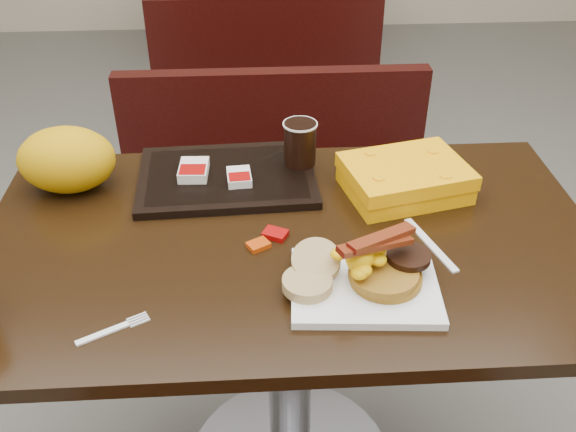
{
  "coord_description": "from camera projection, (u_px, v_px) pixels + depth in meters",
  "views": [
    {
      "loc": [
        -0.07,
        -0.99,
        1.49
      ],
      "look_at": [
        -0.01,
        -0.0,
        0.8
      ],
      "focal_mm": 39.99,
      "sensor_mm": 36.0,
      "label": 1
    }
  ],
  "objects": [
    {
      "name": "table_near",
      "position": [
        290.0,
        369.0,
        1.45
      ],
      "size": [
        1.2,
        0.7,
        0.75
      ],
      "primitive_type": null,
      "color": "black",
      "rests_on": "floor"
    },
    {
      "name": "bench_near_n",
      "position": [
        276.0,
        204.0,
        2.04
      ],
      "size": [
        1.0,
        0.46,
        0.72
      ],
      "primitive_type": null,
      "color": "black",
      "rests_on": "floor"
    },
    {
      "name": "table_far",
      "position": [
        261.0,
        14.0,
        3.59
      ],
      "size": [
        1.2,
        0.7,
        0.75
      ],
      "primitive_type": null,
      "color": "black",
      "rests_on": "floor"
    },
    {
      "name": "bench_far_s",
      "position": [
        265.0,
        63.0,
        3.02
      ],
      "size": [
        1.0,
        0.46,
        0.72
      ],
      "primitive_type": null,
      "color": "black",
      "rests_on": "floor"
    },
    {
      "name": "platter",
      "position": [
        365.0,
        287.0,
        1.11
      ],
      "size": [
        0.27,
        0.21,
        0.01
      ],
      "primitive_type": "cube",
      "rotation": [
        0.0,
        0.0,
        -0.07
      ],
      "color": "white",
      "rests_on": "table_near"
    },
    {
      "name": "pancake_stack",
      "position": [
        386.0,
        274.0,
        1.1
      ],
      "size": [
        0.15,
        0.15,
        0.03
      ],
      "primitive_type": "cylinder",
      "rotation": [
        0.0,
        0.0,
        -0.23
      ],
      "color": "#9C671A",
      "rests_on": "platter"
    },
    {
      "name": "sausage_patty",
      "position": [
        409.0,
        256.0,
        1.11
      ],
      "size": [
        0.08,
        0.08,
        0.01
      ],
      "primitive_type": "cylinder",
      "rotation": [
        0.0,
        0.0,
        -0.02
      ],
      "color": "black",
      "rests_on": "pancake_stack"
    },
    {
      "name": "scrambled_eggs",
      "position": [
        359.0,
        260.0,
        1.08
      ],
      "size": [
        0.1,
        0.09,
        0.04
      ],
      "primitive_type": "ellipsoid",
      "rotation": [
        0.0,
        0.0,
        0.14
      ],
      "color": "yellow",
      "rests_on": "pancake_stack"
    },
    {
      "name": "bacon_strips",
      "position": [
        376.0,
        243.0,
        1.07
      ],
      "size": [
        0.16,
        0.12,
        0.01
      ],
      "primitive_type": null,
      "rotation": [
        0.0,
        0.0,
        0.43
      ],
      "color": "#470605",
      "rests_on": "scrambled_eggs"
    },
    {
      "name": "muffin_bottom",
      "position": [
        307.0,
        283.0,
        1.09
      ],
      "size": [
        0.1,
        0.1,
        0.02
      ],
      "primitive_type": "cylinder",
      "rotation": [
        0.0,
        0.0,
        -0.24
      ],
      "color": "tan",
      "rests_on": "platter"
    },
    {
      "name": "muffin_top",
      "position": [
        316.0,
        261.0,
        1.12
      ],
      "size": [
        0.1,
        0.1,
        0.05
      ],
      "primitive_type": "cylinder",
      "rotation": [
        0.38,
        0.0,
        -0.14
      ],
      "color": "tan",
      "rests_on": "platter"
    },
    {
      "name": "fork",
      "position": [
        102.0,
        334.0,
        1.02
      ],
      "size": [
        0.12,
        0.08,
        0.0
      ],
      "primitive_type": null,
      "rotation": [
        0.0,
        0.0,
        0.49
      ],
      "color": "white",
      "rests_on": "table_near"
    },
    {
      "name": "knife",
      "position": [
        430.0,
        244.0,
        1.22
      ],
      "size": [
        0.07,
        0.17,
        0.0
      ],
      "primitive_type": "cube",
      "rotation": [
        0.0,
        0.0,
        -1.27
      ],
      "color": "white",
      "rests_on": "table_near"
    },
    {
      "name": "condiment_syrup",
      "position": [
        258.0,
        245.0,
        1.21
      ],
      "size": [
        0.05,
        0.05,
        0.01
      ],
      "primitive_type": "cube",
      "rotation": [
        0.0,
        0.0,
        0.52
      ],
      "color": "#B73807",
      "rests_on": "table_near"
    },
    {
      "name": "condiment_ketchup",
      "position": [
        275.0,
        234.0,
        1.24
      ],
      "size": [
        0.06,
        0.05,
        0.01
      ],
      "primitive_type": "cube",
      "rotation": [
        0.0,
        0.0,
        -0.47
      ],
      "color": "#8C0504",
      "rests_on": "table_near"
    },
    {
      "name": "tray",
      "position": [
        227.0,
        177.0,
        1.4
      ],
      "size": [
        0.39,
        0.29,
        0.02
      ],
      "primitive_type": "cube",
      "rotation": [
        0.0,
        0.0,
        0.04
      ],
      "color": "black",
      "rests_on": "table_near"
    },
    {
      "name": "hashbrown_sleeve_left",
      "position": [
        194.0,
        170.0,
        1.39
      ],
      "size": [
        0.06,
        0.09,
        0.02
      ],
      "primitive_type": "cube",
      "rotation": [
        0.0,
        0.0,
        -0.05
      ],
      "color": "silver",
      "rests_on": "tray"
    },
    {
      "name": "hashbrown_sleeve_right",
      "position": [
        239.0,
        177.0,
        1.37
      ],
      "size": [
        0.06,
        0.07,
        0.02
      ],
      "primitive_type": "cube",
      "rotation": [
        0.0,
        0.0,
        0.08
      ],
      "color": "silver",
      "rests_on": "tray"
    },
    {
      "name": "coffee_cup_far",
      "position": [
        300.0,
        143.0,
        1.41
      ],
      "size": [
        0.08,
        0.08,
        0.1
      ],
      "primitive_type": "cylinder",
      "rotation": [
        0.0,
        0.0,
        -0.19
      ],
      "color": "black",
      "rests_on": "tray"
    },
    {
      "name": "clamshell",
      "position": [
        405.0,
        178.0,
        1.35
      ],
      "size": [
        0.28,
        0.24,
        0.07
      ],
      "primitive_type": "cube",
      "rotation": [
        0.0,
        0.0,
        0.24
      ],
      "color": "#FCA304",
      "rests_on": "table_near"
    },
    {
      "name": "paper_bag",
      "position": [
        67.0,
        160.0,
        1.34
      ],
      "size": [
        0.23,
        0.19,
        0.14
      ],
      "primitive_type": "ellipsoid",
      "rotation": [
        0.0,
        0.0,
        -0.21
      ],
      "color": "#CA7C06",
      "rests_on": "table_near"
    }
  ]
}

